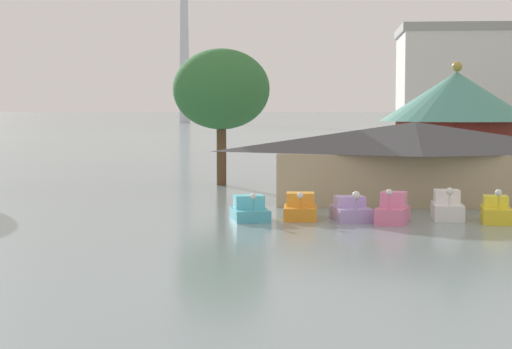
{
  "coord_description": "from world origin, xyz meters",
  "views": [
    {
      "loc": [
        8.8,
        -10.44,
        5.6
      ],
      "look_at": [
        5.82,
        24.92,
        2.9
      ],
      "focal_mm": 62.37,
      "sensor_mm": 36.0,
      "label": 1
    }
  ],
  "objects_px": {
    "pedal_boat_white": "(447,207)",
    "pedal_boat_lavender": "(351,210)",
    "pedal_boat_orange": "(300,209)",
    "green_roof_pavilion": "(456,124)",
    "shoreline_tree_mid": "(221,90)",
    "pedal_boat_cyan": "(250,210)",
    "boathouse": "(415,161)",
    "pedal_boat_pink": "(393,211)",
    "pedal_boat_yellow": "(496,211)"
  },
  "relations": [
    {
      "from": "pedal_boat_lavender",
      "to": "pedal_boat_yellow",
      "type": "relative_size",
      "value": 1.07
    },
    {
      "from": "shoreline_tree_mid",
      "to": "pedal_boat_cyan",
      "type": "bearing_deg",
      "value": -78.89
    },
    {
      "from": "pedal_boat_yellow",
      "to": "shoreline_tree_mid",
      "type": "bearing_deg",
      "value": -135.19
    },
    {
      "from": "pedal_boat_lavender",
      "to": "boathouse",
      "type": "distance_m",
      "value": 9.1
    },
    {
      "from": "pedal_boat_white",
      "to": "pedal_boat_yellow",
      "type": "bearing_deg",
      "value": 68.2
    },
    {
      "from": "pedal_boat_pink",
      "to": "pedal_boat_cyan",
      "type": "bearing_deg",
      "value": -81.79
    },
    {
      "from": "pedal_boat_white",
      "to": "boathouse",
      "type": "height_order",
      "value": "boathouse"
    },
    {
      "from": "pedal_boat_orange",
      "to": "green_roof_pavilion",
      "type": "distance_m",
      "value": 20.05
    },
    {
      "from": "pedal_boat_cyan",
      "to": "green_roof_pavilion",
      "type": "relative_size",
      "value": 0.29
    },
    {
      "from": "pedal_boat_cyan",
      "to": "boathouse",
      "type": "height_order",
      "value": "boathouse"
    },
    {
      "from": "pedal_boat_yellow",
      "to": "green_roof_pavilion",
      "type": "xyz_separation_m",
      "value": [
        0.41,
        17.32,
        3.94
      ]
    },
    {
      "from": "pedal_boat_orange",
      "to": "shoreline_tree_mid",
      "type": "bearing_deg",
      "value": -163.06
    },
    {
      "from": "pedal_boat_orange",
      "to": "pedal_boat_white",
      "type": "height_order",
      "value": "pedal_boat_white"
    },
    {
      "from": "pedal_boat_yellow",
      "to": "shoreline_tree_mid",
      "type": "height_order",
      "value": "shoreline_tree_mid"
    },
    {
      "from": "pedal_boat_orange",
      "to": "pedal_boat_pink",
      "type": "xyz_separation_m",
      "value": [
        4.51,
        -1.17,
        0.08
      ]
    },
    {
      "from": "pedal_boat_cyan",
      "to": "pedal_boat_lavender",
      "type": "height_order",
      "value": "pedal_boat_lavender"
    },
    {
      "from": "pedal_boat_white",
      "to": "pedal_boat_lavender",
      "type": "bearing_deg",
      "value": -79.84
    },
    {
      "from": "pedal_boat_lavender",
      "to": "pedal_boat_white",
      "type": "bearing_deg",
      "value": 87.24
    },
    {
      "from": "pedal_boat_orange",
      "to": "pedal_boat_yellow",
      "type": "relative_size",
      "value": 0.93
    },
    {
      "from": "boathouse",
      "to": "pedal_boat_orange",
      "type": "bearing_deg",
      "value": -128.92
    },
    {
      "from": "pedal_boat_orange",
      "to": "boathouse",
      "type": "bearing_deg",
      "value": 139.5
    },
    {
      "from": "pedal_boat_yellow",
      "to": "boathouse",
      "type": "xyz_separation_m",
      "value": [
        -3.19,
        8.25,
        1.98
      ]
    },
    {
      "from": "pedal_boat_lavender",
      "to": "shoreline_tree_mid",
      "type": "distance_m",
      "value": 21.81
    },
    {
      "from": "green_roof_pavilion",
      "to": "shoreline_tree_mid",
      "type": "height_order",
      "value": "shoreline_tree_mid"
    },
    {
      "from": "boathouse",
      "to": "shoreline_tree_mid",
      "type": "height_order",
      "value": "shoreline_tree_mid"
    },
    {
      "from": "boathouse",
      "to": "green_roof_pavilion",
      "type": "height_order",
      "value": "green_roof_pavilion"
    },
    {
      "from": "pedal_boat_yellow",
      "to": "green_roof_pavilion",
      "type": "relative_size",
      "value": 0.27
    },
    {
      "from": "green_roof_pavilion",
      "to": "pedal_boat_yellow",
      "type": "bearing_deg",
      "value": -91.37
    },
    {
      "from": "pedal_boat_lavender",
      "to": "green_roof_pavilion",
      "type": "relative_size",
      "value": 0.29
    },
    {
      "from": "boathouse",
      "to": "shoreline_tree_mid",
      "type": "xyz_separation_m",
      "value": [
        -12.66,
        10.91,
        4.35
      ]
    },
    {
      "from": "pedal_boat_cyan",
      "to": "shoreline_tree_mid",
      "type": "distance_m",
      "value": 20.68
    },
    {
      "from": "pedal_boat_cyan",
      "to": "shoreline_tree_mid",
      "type": "relative_size",
      "value": 0.31
    },
    {
      "from": "pedal_boat_cyan",
      "to": "boathouse",
      "type": "bearing_deg",
      "value": 119.3
    },
    {
      "from": "pedal_boat_pink",
      "to": "boathouse",
      "type": "bearing_deg",
      "value": -178.02
    },
    {
      "from": "pedal_boat_lavender",
      "to": "pedal_boat_white",
      "type": "relative_size",
      "value": 1.1
    },
    {
      "from": "pedal_boat_cyan",
      "to": "pedal_boat_lavender",
      "type": "xyz_separation_m",
      "value": [
        5.02,
        0.4,
        0.0
      ]
    },
    {
      "from": "pedal_boat_lavender",
      "to": "green_roof_pavilion",
      "type": "distance_m",
      "value": 19.04
    },
    {
      "from": "pedal_boat_orange",
      "to": "pedal_boat_yellow",
      "type": "bearing_deg",
      "value": 86.16
    },
    {
      "from": "pedal_boat_lavender",
      "to": "shoreline_tree_mid",
      "type": "xyz_separation_m",
      "value": [
        -8.81,
        18.91,
        6.37
      ]
    },
    {
      "from": "pedal_boat_pink",
      "to": "pedal_boat_white",
      "type": "xyz_separation_m",
      "value": [
        2.83,
        1.76,
        -0.01
      ]
    },
    {
      "from": "green_roof_pavilion",
      "to": "pedal_boat_cyan",
      "type": "bearing_deg",
      "value": -125.53
    },
    {
      "from": "pedal_boat_lavender",
      "to": "pedal_boat_white",
      "type": "height_order",
      "value": "pedal_boat_white"
    },
    {
      "from": "shoreline_tree_mid",
      "to": "green_roof_pavilion",
      "type": "bearing_deg",
      "value": -6.48
    },
    {
      "from": "pedal_boat_cyan",
      "to": "pedal_boat_white",
      "type": "relative_size",
      "value": 1.11
    },
    {
      "from": "pedal_boat_orange",
      "to": "pedal_boat_white",
      "type": "xyz_separation_m",
      "value": [
        7.33,
        0.59,
        0.07
      ]
    },
    {
      "from": "pedal_boat_orange",
      "to": "green_roof_pavilion",
      "type": "height_order",
      "value": "green_roof_pavilion"
    },
    {
      "from": "pedal_boat_cyan",
      "to": "shoreline_tree_mid",
      "type": "height_order",
      "value": "shoreline_tree_mid"
    },
    {
      "from": "boathouse",
      "to": "shoreline_tree_mid",
      "type": "distance_m",
      "value": 17.27
    },
    {
      "from": "pedal_boat_cyan",
      "to": "pedal_boat_lavender",
      "type": "bearing_deg",
      "value": 80.38
    },
    {
      "from": "pedal_boat_lavender",
      "to": "pedal_boat_pink",
      "type": "distance_m",
      "value": 2.25
    }
  ]
}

